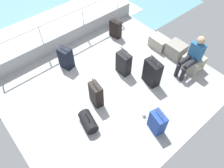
# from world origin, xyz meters

# --- Properties ---
(ground_plane) EXTENTS (4.40, 5.20, 0.06)m
(ground_plane) POSITION_xyz_m (0.00, 0.00, -0.03)
(ground_plane) COLOR #939699
(gunwale_port) EXTENTS (0.06, 5.20, 0.45)m
(gunwale_port) POSITION_xyz_m (-2.17, 0.00, 0.23)
(gunwale_port) COLOR #939699
(gunwale_port) RESTS_ON ground_plane
(railing_port) EXTENTS (0.04, 4.20, 1.02)m
(railing_port) POSITION_xyz_m (-2.17, 0.00, 0.78)
(railing_port) COLOR silver
(railing_port) RESTS_ON ground_plane
(sea_wake) EXTENTS (12.00, 12.00, 0.01)m
(sea_wake) POSITION_xyz_m (-3.60, 0.00, -0.34)
(sea_wake) COLOR #598C9E
(sea_wake) RESTS_ON ground_plane
(cargo_crate_0) EXTENTS (0.57, 0.39, 0.34)m
(cargo_crate_0) POSITION_xyz_m (-0.30, 2.10, 0.17)
(cargo_crate_0) COLOR #9E9989
(cargo_crate_0) RESTS_ON ground_plane
(cargo_crate_1) EXTENTS (0.53, 0.44, 0.41)m
(cargo_crate_1) POSITION_xyz_m (0.26, 2.20, 0.20)
(cargo_crate_1) COLOR gray
(cargo_crate_1) RESTS_ON ground_plane
(cargo_crate_2) EXTENTS (0.53, 0.48, 0.42)m
(cargo_crate_2) POSITION_xyz_m (0.90, 2.13, 0.21)
(cargo_crate_2) COLOR #9E9989
(cargo_crate_2) RESTS_ON ground_plane
(passenger_seated) EXTENTS (0.34, 0.66, 1.12)m
(passenger_seated) POSITION_xyz_m (0.90, 1.94, 0.59)
(passenger_seated) COLOR #26598C
(passenger_seated) RESTS_ON ground_plane
(suitcase_0) EXTENTS (0.40, 0.34, 0.77)m
(suitcase_0) POSITION_xyz_m (-1.39, -0.47, 0.32)
(suitcase_0) COLOR black
(suitcase_0) RESTS_ON ground_plane
(suitcase_1) EXTENTS (0.41, 0.30, 0.66)m
(suitcase_1) POSITION_xyz_m (1.53, -0.02, 0.27)
(suitcase_1) COLOR navy
(suitcase_1) RESTS_ON ground_plane
(suitcase_2) EXTENTS (0.48, 0.32, 0.87)m
(suitcase_2) POSITION_xyz_m (0.51, 0.89, 0.36)
(suitcase_2) COLOR black
(suitcase_2) RESTS_ON ground_plane
(suitcase_3) EXTENTS (0.38, 0.24, 0.80)m
(suitcase_3) POSITION_xyz_m (0.11, -0.60, 0.32)
(suitcase_3) COLOR black
(suitcase_3) RESTS_ON ground_plane
(suitcase_4) EXTENTS (0.39, 0.25, 0.72)m
(suitcase_4) POSITION_xyz_m (-1.54, 1.44, 0.29)
(suitcase_4) COLOR black
(suitcase_4) RESTS_ON ground_plane
(suitcase_5) EXTENTS (0.39, 0.25, 0.81)m
(suitcase_5) POSITION_xyz_m (-0.22, 0.58, 0.33)
(suitcase_5) COLOR black
(suitcase_5) RESTS_ON ground_plane
(duffel_bag) EXTENTS (0.56, 0.38, 0.41)m
(duffel_bag) POSITION_xyz_m (0.49, -1.12, 0.14)
(duffel_bag) COLOR black
(duffel_bag) RESTS_ON ground_plane
(paper_cup) EXTENTS (0.08, 0.08, 0.10)m
(paper_cup) POSITION_xyz_m (1.13, 0.01, 0.05)
(paper_cup) COLOR white
(paper_cup) RESTS_ON ground_plane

